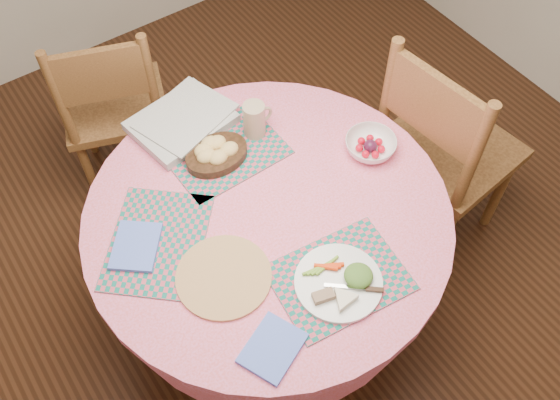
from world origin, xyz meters
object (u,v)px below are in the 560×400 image
at_px(chair_right, 442,149).
at_px(fruit_bowl, 370,146).
at_px(chair_back, 114,106).
at_px(bread_bowl, 215,152).
at_px(wicker_trivet, 224,277).
at_px(dining_table, 269,243).
at_px(dinner_plate, 342,281).
at_px(latte_mug, 255,119).

relative_size(chair_right, fruit_bowl, 4.79).
relative_size(chair_back, bread_bowl, 4.15).
height_order(chair_right, wicker_trivet, chair_right).
xyz_separation_m(chair_right, wicker_trivet, (-1.07, -0.10, 0.20)).
bearing_deg(wicker_trivet, bread_bowl, 61.32).
distance_m(dining_table, fruit_bowl, 0.50).
relative_size(chair_right, dinner_plate, 3.90).
relative_size(dining_table, fruit_bowl, 5.59).
bearing_deg(wicker_trivet, dining_table, 26.74).
bearing_deg(dining_table, chair_right, -2.13).
bearing_deg(dining_table, chair_back, 98.11).
height_order(chair_right, fruit_bowl, chair_right).
relative_size(chair_right, bread_bowl, 4.62).
bearing_deg(dining_table, wicker_trivet, -153.26).
relative_size(chair_back, dinner_plate, 3.50).
xyz_separation_m(dining_table, wicker_trivet, (-0.25, -0.13, 0.20)).
bearing_deg(latte_mug, chair_back, 114.15).
bearing_deg(wicker_trivet, dinner_plate, -38.68).
bearing_deg(chair_right, chair_back, 36.58).
distance_m(chair_back, wicker_trivet, 1.15).
xyz_separation_m(dinner_plate, latte_mug, (0.13, 0.67, 0.05)).
bearing_deg(chair_right, dinner_plate, 105.66).
bearing_deg(dining_table, dinner_plate, -84.61).
bearing_deg(chair_back, latte_mug, 134.11).
bearing_deg(latte_mug, chair_right, -27.78).
bearing_deg(dinner_plate, latte_mug, 79.25).
bearing_deg(fruit_bowl, wicker_trivet, -168.84).
bearing_deg(fruit_bowl, latte_mug, 133.51).
xyz_separation_m(chair_back, fruit_bowl, (0.59, -0.98, 0.28)).
relative_size(chair_right, chair_back, 1.11).
distance_m(dining_table, chair_right, 0.82).
bearing_deg(dining_table, latte_mug, 63.09).
bearing_deg(latte_mug, bread_bowl, -172.97).
bearing_deg(chair_right, dining_table, 81.16).
distance_m(bread_bowl, latte_mug, 0.19).
relative_size(dining_table, chair_right, 1.17).
relative_size(chair_right, latte_mug, 7.83).
xyz_separation_m(chair_back, bread_bowl, (0.12, -0.69, 0.29)).
bearing_deg(bread_bowl, fruit_bowl, -30.95).
height_order(dining_table, bread_bowl, bread_bowl).
bearing_deg(fruit_bowl, bread_bowl, 149.05).
xyz_separation_m(wicker_trivet, latte_mug, (0.41, 0.44, 0.07)).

